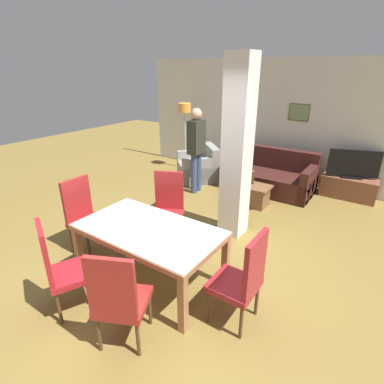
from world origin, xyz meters
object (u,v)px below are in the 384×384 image
(dining_chair_head_right, at_px, (243,278))
(sofa, at_px, (269,177))
(dining_chair_head_left, at_px, (84,214))
(floor_lamp, at_px, (185,114))
(tv_screen, at_px, (353,165))
(standing_person, at_px, (196,145))
(dining_chair_far_left, at_px, (168,206))
(dining_chair_near_left, at_px, (60,266))
(armchair, at_px, (199,168))
(dining_table, at_px, (149,238))
(bottle, at_px, (252,179))
(dining_chair_near_right, at_px, (119,298))
(tv_stand, at_px, (348,188))
(coffee_table, at_px, (251,194))

(dining_chair_head_right, xyz_separation_m, sofa, (-1.13, 3.71, -0.27))
(dining_chair_head_left, xyz_separation_m, floor_lamp, (-1.05, 3.93, 0.84))
(dining_chair_head_left, distance_m, tv_screen, 5.09)
(floor_lamp, height_order, standing_person, standing_person)
(dining_chair_far_left, bearing_deg, dining_chair_near_left, 64.32)
(armchair, bearing_deg, sofa, -125.30)
(dining_table, height_order, bottle, dining_table)
(dining_chair_head_right, xyz_separation_m, dining_chair_near_right, (-0.81, -0.89, 0.00))
(dining_chair_near_right, height_order, standing_person, standing_person)
(sofa, bearing_deg, armchair, 10.44)
(dining_chair_head_left, bearing_deg, dining_table, 90.00)
(dining_chair_near_right, distance_m, bottle, 3.76)
(dining_table, xyz_separation_m, armchair, (-1.51, 3.41, -0.31))
(floor_lamp, bearing_deg, tv_stand, 4.14)
(bottle, bearing_deg, armchair, 160.64)
(floor_lamp, bearing_deg, dining_chair_head_right, -48.09)
(dining_chair_far_left, height_order, coffee_table, dining_chair_far_left)
(dining_chair_head_left, bearing_deg, tv_screen, 145.88)
(standing_person, bearing_deg, tv_stand, 116.03)
(dining_chair_near_left, relative_size, dining_chair_near_right, 1.00)
(coffee_table, bearing_deg, dining_chair_near_left, -98.06)
(sofa, xyz_separation_m, armchair, (-1.62, -0.30, -0.01))
(floor_lamp, bearing_deg, coffee_table, -25.59)
(dining_chair_far_left, distance_m, sofa, 2.89)
(dining_chair_far_left, bearing_deg, sofa, -126.45)
(armchair, distance_m, tv_stand, 3.22)
(dining_chair_head_right, distance_m, bottle, 3.08)
(dining_chair_far_left, bearing_deg, tv_screen, -147.21)
(dining_table, height_order, tv_screen, tv_screen)
(dining_chair_far_left, relative_size, standing_person, 0.61)
(dining_chair_far_left, relative_size, armchair, 0.89)
(standing_person, bearing_deg, dining_table, 20.73)
(sofa, distance_m, floor_lamp, 2.66)
(dining_table, bearing_deg, armchair, 113.90)
(tv_screen, bearing_deg, dining_chair_head_left, 37.87)
(tv_stand, bearing_deg, dining_chair_head_left, -124.12)
(coffee_table, bearing_deg, dining_table, -91.99)
(dining_chair_head_right, relative_size, tv_stand, 1.04)
(dining_table, xyz_separation_m, dining_chair_near_left, (-0.43, -0.91, -0.03))
(dining_chair_head_left, bearing_deg, coffee_table, 154.27)
(dining_chair_near_left, bearing_deg, coffee_table, 107.02)
(tv_screen, bearing_deg, floor_lamp, -13.87)
(tv_stand, distance_m, standing_person, 3.23)
(dining_chair_head_right, relative_size, sofa, 0.58)
(dining_table, distance_m, armchair, 3.75)
(dining_chair_far_left, height_order, dining_chair_near_right, same)
(dining_chair_head_left, height_order, bottle, dining_chair_head_left)
(tv_screen, relative_size, floor_lamp, 0.55)
(dining_chair_head_right, bearing_deg, dining_chair_head_left, 90.00)
(sofa, bearing_deg, dining_chair_near_right, 93.98)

